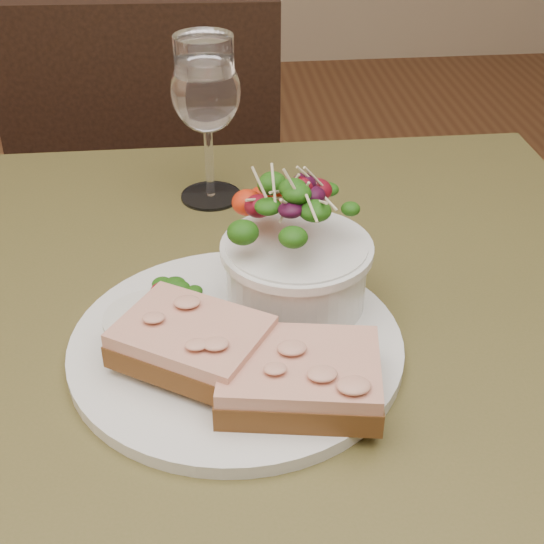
{
  "coord_description": "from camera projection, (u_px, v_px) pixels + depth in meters",
  "views": [
    {
      "loc": [
        -0.04,
        -0.53,
        1.17
      ],
      "look_at": [
        0.02,
        0.0,
        0.81
      ],
      "focal_mm": 50.0,
      "sensor_mm": 36.0,
      "label": 1
    }
  ],
  "objects": [
    {
      "name": "garnish",
      "position": [
        173.0,
        292.0,
        0.69
      ],
      "size": [
        0.05,
        0.04,
        0.02
      ],
      "color": "#123A0A",
      "rests_on": "dinner_plate"
    },
    {
      "name": "cafe_table",
      "position": [
        254.0,
        411.0,
        0.73
      ],
      "size": [
        0.8,
        0.8,
        0.75
      ],
      "color": "#4C4820",
      "rests_on": "ground"
    },
    {
      "name": "sandwich_back",
      "position": [
        192.0,
        342.0,
        0.61
      ],
      "size": [
        0.14,
        0.13,
        0.03
      ],
      "rotation": [
        0.0,
        0.0,
        -0.56
      ],
      "color": "#472513",
      "rests_on": "dinner_plate"
    },
    {
      "name": "ramekin",
      "position": [
        151.0,
        331.0,
        0.62
      ],
      "size": [
        0.07,
        0.07,
        0.04
      ],
      "color": "beige",
      "rests_on": "dinner_plate"
    },
    {
      "name": "dinner_plate",
      "position": [
        236.0,
        345.0,
        0.65
      ],
      "size": [
        0.29,
        0.29,
        0.01
      ],
      "primitive_type": "cylinder",
      "color": "white",
      "rests_on": "cafe_table"
    },
    {
      "name": "sandwich_front",
      "position": [
        300.0,
        376.0,
        0.58
      ],
      "size": [
        0.14,
        0.11,
        0.03
      ],
      "rotation": [
        0.0,
        0.0,
        -0.16
      ],
      "color": "#472513",
      "rests_on": "dinner_plate"
    },
    {
      "name": "wine_glass",
      "position": [
        206.0,
        96.0,
        0.82
      ],
      "size": [
        0.08,
        0.08,
        0.18
      ],
      "color": "white",
      "rests_on": "cafe_table"
    },
    {
      "name": "salad_bowl",
      "position": [
        297.0,
        246.0,
        0.66
      ],
      "size": [
        0.13,
        0.13,
        0.13
      ],
      "color": "white",
      "rests_on": "dinner_plate"
    },
    {
      "name": "chair_far",
      "position": [
        170.0,
        288.0,
        1.53
      ],
      "size": [
        0.44,
        0.44,
        0.9
      ],
      "rotation": [
        0.0,
        0.0,
        3.09
      ],
      "color": "black",
      "rests_on": "ground"
    }
  ]
}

